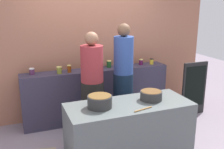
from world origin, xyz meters
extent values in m
plane|color=gray|center=(0.00, 0.00, 0.00)|extent=(12.00, 12.00, 0.00)
cube|color=#A3684F|center=(0.00, 1.45, 1.50)|extent=(4.80, 0.12, 3.00)
cube|color=#363146|center=(0.00, 1.10, 0.48)|extent=(2.70, 0.36, 0.96)
cube|color=#545D5C|center=(0.00, -0.30, 0.40)|extent=(1.70, 0.70, 0.81)
cylinder|color=#552A4D|center=(-1.13, 1.15, 1.00)|extent=(0.08, 0.08, 0.09)
cylinder|color=silver|center=(-1.13, 1.15, 1.06)|extent=(0.09, 0.09, 0.02)
cylinder|color=olive|center=(-0.69, 1.04, 1.01)|extent=(0.08, 0.08, 0.11)
cylinder|color=#D6C666|center=(-0.69, 1.04, 1.07)|extent=(0.09, 0.09, 0.02)
cylinder|color=#7F370C|center=(-0.51, 1.06, 1.02)|extent=(0.07, 0.07, 0.12)
cylinder|color=#D6C666|center=(-0.51, 1.06, 1.08)|extent=(0.07, 0.07, 0.01)
cylinder|color=olive|center=(0.05, 1.12, 1.02)|extent=(0.07, 0.07, 0.13)
cylinder|color=silver|center=(0.05, 1.12, 1.10)|extent=(0.08, 0.08, 0.01)
cylinder|color=#215624|center=(0.25, 1.16, 1.01)|extent=(0.09, 0.09, 0.11)
cylinder|color=#D6C666|center=(0.25, 1.16, 1.08)|extent=(0.09, 0.09, 0.01)
cylinder|color=olive|center=(0.64, 1.13, 1.02)|extent=(0.08, 0.08, 0.13)
cylinder|color=#D6C666|center=(0.64, 1.13, 1.10)|extent=(0.09, 0.09, 0.01)
cylinder|color=#561344|center=(0.90, 1.13, 1.00)|extent=(0.07, 0.07, 0.10)
cylinder|color=#D6C666|center=(0.90, 1.13, 1.06)|extent=(0.08, 0.08, 0.01)
cylinder|color=gold|center=(1.12, 1.10, 1.01)|extent=(0.07, 0.07, 0.10)
cylinder|color=black|center=(1.12, 1.10, 1.06)|extent=(0.08, 0.08, 0.01)
cylinder|color=#2D2D2D|center=(-0.41, -0.28, 0.89)|extent=(0.32, 0.32, 0.16)
cylinder|color=brown|center=(-0.41, -0.28, 0.97)|extent=(0.29, 0.29, 0.00)
cylinder|color=#2D2D2D|center=(0.34, -0.27, 0.87)|extent=(0.30, 0.30, 0.12)
cylinder|color=brown|center=(0.34, -0.27, 0.94)|extent=(0.28, 0.28, 0.00)
cylinder|color=#9E703D|center=(0.08, -0.55, 0.82)|extent=(0.28, 0.08, 0.02)
cylinder|color=black|center=(-0.28, 0.50, 0.46)|extent=(0.36, 0.36, 0.93)
cylinder|color=maroon|center=(-0.28, 0.50, 1.21)|extent=(0.35, 0.35, 0.57)
sphere|color=#8C6047|center=(-0.28, 0.50, 1.60)|extent=(0.21, 0.21, 0.21)
cylinder|color=#112135|center=(0.28, 0.54, 0.50)|extent=(0.33, 0.33, 0.99)
cylinder|color=#2C488F|center=(0.28, 0.54, 1.30)|extent=(0.32, 0.32, 0.61)
sphere|color=brown|center=(0.28, 0.54, 1.70)|extent=(0.21, 0.21, 0.21)
cube|color=black|center=(1.79, 0.61, 0.52)|extent=(0.52, 0.04, 1.04)
cube|color=black|center=(1.79, 0.59, 0.57)|extent=(0.44, 0.01, 0.79)
camera|label=1|loc=(-1.40, -3.27, 2.12)|focal=41.96mm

